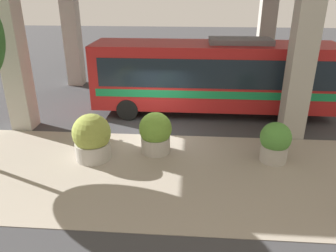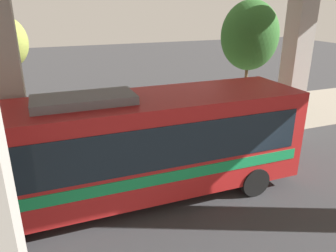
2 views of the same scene
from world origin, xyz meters
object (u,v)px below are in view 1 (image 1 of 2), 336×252
object	(u,v)px
fire_hydrant	(105,130)
planter_middle	(275,142)
planter_front	(92,138)
planter_back	(156,133)
bus	(214,74)

from	to	relation	value
fire_hydrant	planter_middle	distance (m)	6.60
fire_hydrant	planter_front	world-z (taller)	planter_front
fire_hydrant	planter_back	distance (m)	2.39
planter_front	planter_back	bearing A→B (deg)	-72.95
planter_front	fire_hydrant	bearing A→B (deg)	-1.41
planter_middle	planter_back	world-z (taller)	planter_back
fire_hydrant	planter_front	distance (m)	1.66
planter_front	planter_back	size ratio (longest dim) A/B	1.09
fire_hydrant	planter_back	bearing A→B (deg)	-113.44
planter_middle	planter_back	size ratio (longest dim) A/B	0.94
bus	planter_back	distance (m)	5.15
planter_middle	planter_back	distance (m)	4.30
planter_middle	planter_front	bearing A→B (deg)	92.61
planter_back	planter_middle	bearing A→B (deg)	-95.08
bus	fire_hydrant	world-z (taller)	bus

